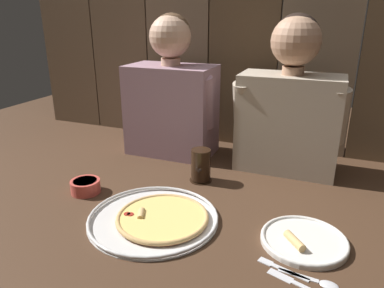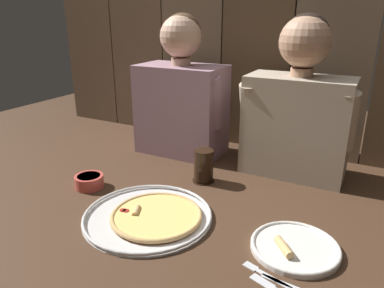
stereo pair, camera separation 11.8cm
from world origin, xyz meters
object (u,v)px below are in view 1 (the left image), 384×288
drinking_glass (201,166)px  diner_right (290,102)px  dinner_plate (304,240)px  diner_left (171,94)px  pizza_tray (157,218)px  dipping_bowl (85,186)px

drinking_glass → diner_right: 0.41m
diner_right → drinking_glass: bearing=-139.6°
dinner_plate → diner_right: bearing=104.2°
dinner_plate → diner_right: diner_right is taller
diner_left → diner_right: 0.49m
pizza_tray → drinking_glass: (0.03, 0.31, 0.05)m
pizza_tray → drinking_glass: size_ratio=3.19×
dinner_plate → drinking_glass: (-0.39, 0.26, 0.05)m
dinner_plate → dipping_bowl: (-0.73, 0.02, 0.02)m
dinner_plate → dipping_bowl: 0.73m
pizza_tray → diner_left: (-0.20, 0.54, 0.25)m
diner_right → dinner_plate: bearing=-75.8°
pizza_tray → diner_left: size_ratio=0.66×
drinking_glass → dinner_plate: bearing=-33.3°
diner_right → diner_left: bearing=-180.0°
dipping_bowl → diner_left: size_ratio=0.17×
dinner_plate → dipping_bowl: size_ratio=2.30×
dinner_plate → diner_left: bearing=141.6°
pizza_tray → diner_right: size_ratio=0.66×
pizza_tray → diner_right: bearing=61.1°
drinking_glass → pizza_tray: bearing=-94.8°
pizza_tray → dipping_bowl: 0.32m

